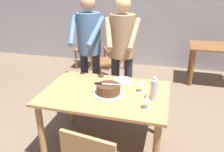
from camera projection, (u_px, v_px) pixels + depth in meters
name	position (u px, v px, depth m)	size (l,w,h in m)	color
ground_plane	(106.00, 146.00, 2.85)	(14.00, 14.00, 0.00)	#7A6651
back_wall	(145.00, 6.00, 5.06)	(10.00, 0.12, 2.70)	#ADA8B2
main_dining_table	(106.00, 101.00, 2.60)	(1.38, 0.94, 0.75)	tan
cake_on_platter	(108.00, 90.00, 2.49)	(0.34, 0.34, 0.11)	silver
cake_knife	(102.00, 84.00, 2.48)	(0.27, 0.05, 0.02)	silver
plate_stack	(123.00, 81.00, 2.77)	(0.22, 0.22, 0.04)	white
wine_glass_near	(142.00, 83.00, 2.53)	(0.08, 0.08, 0.14)	silver
wine_glass_far	(147.00, 99.00, 2.20)	(0.08, 0.08, 0.14)	silver
water_bottle	(154.00, 90.00, 2.35)	(0.07, 0.07, 0.25)	silver
person_cutting_cake	(122.00, 47.00, 3.02)	(0.46, 0.57, 1.72)	#2D2D38
person_standing_beside	(89.00, 44.00, 3.16)	(0.47, 0.56, 1.72)	#2D2D38
background_table	(216.00, 54.00, 4.39)	(1.00, 0.70, 0.74)	brown
background_chair_0	(118.00, 46.00, 5.21)	(0.60, 0.60, 0.90)	brown
background_chair_1	(87.00, 45.00, 5.28)	(0.45, 0.45, 0.90)	brown
background_chair_2	(110.00, 58.00, 4.46)	(0.61, 0.61, 0.90)	brown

